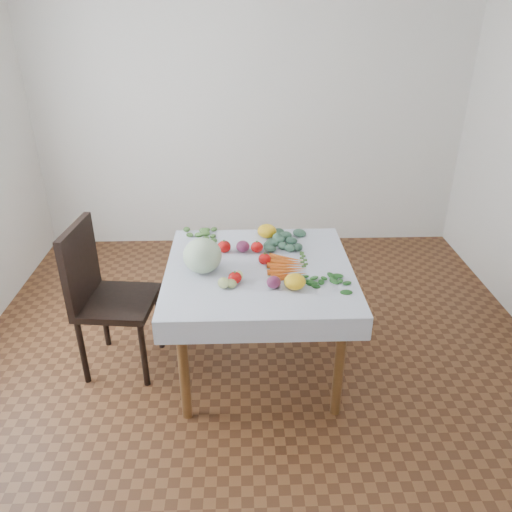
{
  "coord_description": "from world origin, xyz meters",
  "views": [
    {
      "loc": [
        -0.11,
        -2.66,
        2.2
      ],
      "look_at": [
        -0.02,
        0.03,
        0.82
      ],
      "focal_mm": 35.0,
      "sensor_mm": 36.0,
      "label": 1
    }
  ],
  "objects": [
    {
      "name": "cabbage",
      "position": [
        -0.34,
        -0.03,
        0.86
      ],
      "size": [
        0.29,
        0.29,
        0.21
      ],
      "primitive_type": "ellipsoid",
      "rotation": [
        0.0,
        0.0,
        -0.31
      ],
      "color": "beige",
      "rests_on": "tablecloth"
    },
    {
      "name": "dill_bunch",
      "position": [
        -0.38,
        0.45,
        0.77
      ],
      "size": [
        0.23,
        0.2,
        0.02
      ],
      "color": "#4D7134",
      "rests_on": "tablecloth"
    },
    {
      "name": "back_wall",
      "position": [
        0.0,
        2.0,
        1.35
      ],
      "size": [
        4.0,
        0.04,
        2.7
      ],
      "primitive_type": "cube",
      "color": "white",
      "rests_on": "ground"
    },
    {
      "name": "tomato_d",
      "position": [
        0.04,
        0.04,
        0.79
      ],
      "size": [
        0.1,
        0.1,
        0.07
      ],
      "primitive_type": "ellipsoid",
      "rotation": [
        0.0,
        0.0,
        0.42
      ],
      "color": "#BC0D0C",
      "rests_on": "tablecloth"
    },
    {
      "name": "chair",
      "position": [
        -0.99,
        0.07,
        0.58
      ],
      "size": [
        0.5,
        0.5,
        1.01
      ],
      "color": "black",
      "rests_on": "ground"
    },
    {
      "name": "carrot_bunch",
      "position": [
        0.17,
        -0.04,
        0.77
      ],
      "size": [
        0.22,
        0.35,
        0.03
      ],
      "color": "orange",
      "rests_on": "tablecloth"
    },
    {
      "name": "kale_bunch",
      "position": [
        0.13,
        0.33,
        0.78
      ],
      "size": [
        0.35,
        0.29,
        0.05
      ],
      "color": "#3B614B",
      "rests_on": "tablecloth"
    },
    {
      "name": "heirloom_front",
      "position": [
        0.19,
        -0.25,
        0.8
      ],
      "size": [
        0.14,
        0.14,
        0.09
      ],
      "primitive_type": "ellipsoid",
      "rotation": [
        0.0,
        0.0,
        0.11
      ],
      "color": "yellow",
      "rests_on": "tablecloth"
    },
    {
      "name": "tomato_a",
      "position": [
        -0.22,
        0.22,
        0.79
      ],
      "size": [
        0.1,
        0.1,
        0.08
      ],
      "primitive_type": "ellipsoid",
      "rotation": [
        0.0,
        0.0,
        -0.13
      ],
      "color": "#BC0D0C",
      "rests_on": "tablecloth"
    },
    {
      "name": "onion_a",
      "position": [
        -0.1,
        0.22,
        0.79
      ],
      "size": [
        0.09,
        0.09,
        0.07
      ],
      "primitive_type": "ellipsoid",
      "rotation": [
        0.0,
        0.0,
        0.04
      ],
      "color": "#4E1636",
      "rests_on": "tablecloth"
    },
    {
      "name": "tomato_c",
      "position": [
        -0.15,
        -0.18,
        0.79
      ],
      "size": [
        0.08,
        0.08,
        0.07
      ],
      "primitive_type": "ellipsoid",
      "rotation": [
        0.0,
        0.0,
        0.05
      ],
      "color": "#BC0D0C",
      "rests_on": "tablecloth"
    },
    {
      "name": "ground",
      "position": [
        0.0,
        0.0,
        0.0
      ],
      "size": [
        4.0,
        4.0,
        0.0
      ],
      "primitive_type": "plane",
      "color": "brown"
    },
    {
      "name": "tablecloth",
      "position": [
        0.0,
        0.0,
        0.75
      ],
      "size": [
        1.12,
        1.12,
        0.01
      ],
      "primitive_type": "cube",
      "color": "silver",
      "rests_on": "table"
    },
    {
      "name": "table",
      "position": [
        0.0,
        0.0,
        0.65
      ],
      "size": [
        1.0,
        1.0,
        0.75
      ],
      "color": "brown",
      "rests_on": "ground"
    },
    {
      "name": "tomato_b",
      "position": [
        -0.01,
        0.21,
        0.79
      ],
      "size": [
        0.09,
        0.09,
        0.07
      ],
      "primitive_type": "ellipsoid",
      "rotation": [
        0.0,
        0.0,
        0.13
      ],
      "color": "#BC0D0C",
      "rests_on": "tablecloth"
    },
    {
      "name": "tomatillo_cluster",
      "position": [
        -0.19,
        -0.18,
        0.78
      ],
      "size": [
        0.14,
        0.13,
        0.05
      ],
      "color": "#C6D279",
      "rests_on": "tablecloth"
    },
    {
      "name": "basil_bunch",
      "position": [
        0.37,
        -0.24,
        0.76
      ],
      "size": [
        0.25,
        0.22,
        0.01
      ],
      "color": "#205B1C",
      "rests_on": "tablecloth"
    },
    {
      "name": "heirloom_back",
      "position": [
        0.07,
        0.43,
        0.8
      ],
      "size": [
        0.14,
        0.14,
        0.09
      ],
      "primitive_type": "ellipsoid",
      "rotation": [
        0.0,
        0.0,
        -0.07
      ],
      "color": "yellow",
      "rests_on": "tablecloth"
    },
    {
      "name": "onion_b",
      "position": [
        0.07,
        -0.24,
        0.79
      ],
      "size": [
        0.1,
        0.1,
        0.07
      ],
      "primitive_type": "ellipsoid",
      "rotation": [
        0.0,
        0.0,
        0.28
      ],
      "color": "#4E1636",
      "rests_on": "tablecloth"
    }
  ]
}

